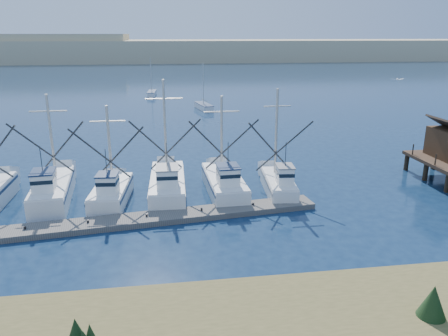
% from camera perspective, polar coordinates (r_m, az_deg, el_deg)
% --- Properties ---
extents(ground, '(500.00, 500.00, 0.00)m').
position_cam_1_polar(ground, '(26.82, 3.72, -11.47)').
color(ground, '#0D203C').
rests_on(ground, ground).
extents(floating_dock, '(31.32, 5.95, 0.42)m').
position_cam_1_polar(floating_dock, '(31.64, -15.49, -7.03)').
color(floating_dock, '#605C56').
rests_on(floating_dock, ground).
extents(dune_ridge, '(360.00, 60.00, 10.00)m').
position_cam_1_polar(dune_ridge, '(233.20, -7.36, 15.01)').
color(dune_ridge, tan).
rests_on(dune_ridge, ground).
extents(trawler_fleet, '(30.58, 9.15, 9.35)m').
position_cam_1_polar(trawler_fleet, '(36.11, -15.31, -2.69)').
color(trawler_fleet, white).
rests_on(trawler_fleet, ground).
extents(sailboat_near, '(2.95, 6.78, 8.10)m').
position_cam_1_polar(sailboat_near, '(78.50, -2.66, 8.03)').
color(sailboat_near, white).
rests_on(sailboat_near, ground).
extents(sailboat_far, '(2.04, 6.39, 8.10)m').
position_cam_1_polar(sailboat_far, '(97.49, -9.41, 9.59)').
color(sailboat_far, white).
rests_on(sailboat_far, ground).
extents(flying_gull, '(1.05, 0.19, 0.19)m').
position_cam_1_polar(flying_gull, '(39.31, 21.72, 10.69)').
color(flying_gull, white).
rests_on(flying_gull, ground).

